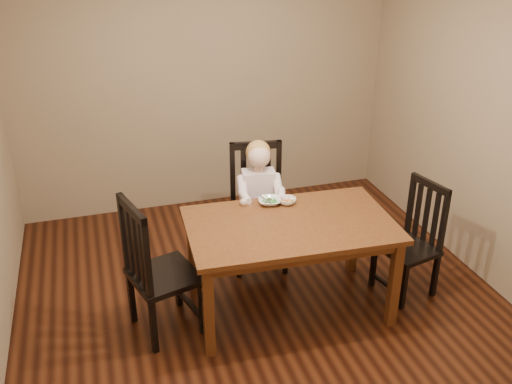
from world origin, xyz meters
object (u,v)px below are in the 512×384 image
object	(u,v)px
bowl_veg	(287,201)
chair_left	(156,271)
chair_child	(258,208)
bowl_peas	(270,201)
chair_right	(412,241)
dining_table	(290,233)
toddler	(259,194)

from	to	relation	value
bowl_veg	chair_left	bearing A→B (deg)	-165.36
chair_child	bowl_peas	xyz separation A→B (m)	(-0.03, -0.42, 0.28)
chair_right	bowl_veg	xyz separation A→B (m)	(-0.99, 0.37, 0.34)
chair_left	bowl_peas	bearing A→B (deg)	92.60
dining_table	chair_left	size ratio (longest dim) A/B	1.44
bowl_veg	toddler	bearing A→B (deg)	106.32
chair_child	toddler	bearing A→B (deg)	90.00
dining_table	chair_left	world-z (taller)	chair_left
chair_left	toddler	bearing A→B (deg)	108.60
toddler	bowl_veg	xyz separation A→B (m)	(0.12, -0.40, 0.11)
dining_table	toddler	world-z (taller)	toddler
chair_child	dining_table	bearing A→B (deg)	100.66
chair_right	dining_table	bearing A→B (deg)	74.01
toddler	chair_right	bearing A→B (deg)	153.85
dining_table	toddler	bearing A→B (deg)	92.67
chair_child	bowl_veg	size ratio (longest dim) A/B	7.49
dining_table	toddler	xyz separation A→B (m)	(-0.03, 0.72, 0.01)
chair_child	bowl_peas	size ratio (longest dim) A/B	6.18
dining_table	chair_child	size ratio (longest dim) A/B	1.45
dining_table	bowl_veg	size ratio (longest dim) A/B	10.87
chair_left	bowl_peas	distance (m)	1.09
chair_left	dining_table	bearing A→B (deg)	72.97
toddler	chair_child	bearing A→B (deg)	-90.00
toddler	bowl_peas	world-z (taller)	toddler
dining_table	chair_child	distance (m)	0.79
bowl_peas	bowl_veg	distance (m)	0.14
dining_table	bowl_peas	xyz separation A→B (m)	(-0.05, 0.35, 0.12)
chair_child	bowl_peas	bearing A→B (deg)	94.79
dining_table	chair_right	size ratio (longest dim) A/B	1.64
chair_child	toddler	distance (m)	0.18
chair_child	chair_left	distance (m)	1.27
dining_table	bowl_peas	distance (m)	0.38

